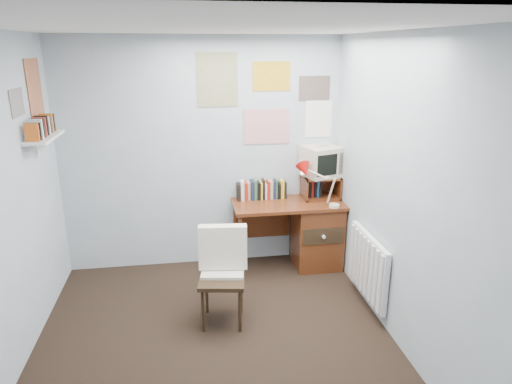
% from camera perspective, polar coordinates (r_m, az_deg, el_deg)
% --- Properties ---
extents(ground, '(3.50, 3.50, 0.00)m').
position_cam_1_polar(ground, '(3.91, -4.80, -19.85)').
color(ground, black).
rests_on(ground, ground).
extents(back_wall, '(3.00, 0.02, 2.50)m').
position_cam_1_polar(back_wall, '(4.98, -6.70, 4.51)').
color(back_wall, '#B1BFCA').
rests_on(back_wall, ground).
extents(right_wall, '(0.02, 3.50, 2.50)m').
position_cam_1_polar(right_wall, '(3.69, 18.53, -1.02)').
color(right_wall, '#B1BFCA').
rests_on(right_wall, ground).
extents(ceiling, '(3.00, 3.50, 0.02)m').
position_cam_1_polar(ceiling, '(3.10, -6.06, 19.87)').
color(ceiling, white).
rests_on(ceiling, back_wall).
extents(desk, '(1.20, 0.55, 0.76)m').
position_cam_1_polar(desk, '(5.16, 6.93, -4.88)').
color(desk, '#622E16').
rests_on(desk, ground).
extents(desk_chair, '(0.49, 0.48, 0.84)m').
position_cam_1_polar(desk_chair, '(4.09, -4.25, -10.89)').
color(desk_chair, black).
rests_on(desk_chair, ground).
extents(desk_lamp, '(0.35, 0.32, 0.41)m').
position_cam_1_polar(desk_lamp, '(4.82, 9.88, 0.44)').
color(desk_lamp, '#AD0F0B').
rests_on(desk_lamp, desk).
extents(tv_riser, '(0.40, 0.30, 0.25)m').
position_cam_1_polar(tv_riser, '(5.13, 8.07, 0.63)').
color(tv_riser, '#622E16').
rests_on(tv_riser, desk).
extents(crt_tv, '(0.47, 0.45, 0.36)m').
position_cam_1_polar(crt_tv, '(5.07, 8.19, 3.99)').
color(crt_tv, beige).
rests_on(crt_tv, tv_riser).
extents(book_row, '(0.60, 0.14, 0.22)m').
position_cam_1_polar(book_row, '(5.06, 0.99, 0.38)').
color(book_row, '#622E16').
rests_on(book_row, desk).
extents(radiator, '(0.09, 0.80, 0.60)m').
position_cam_1_polar(radiator, '(4.45, 13.82, -8.95)').
color(radiator, white).
rests_on(radiator, right_wall).
extents(wall_shelf, '(0.20, 0.62, 0.24)m').
position_cam_1_polar(wall_shelf, '(4.43, -24.97, 6.23)').
color(wall_shelf, white).
rests_on(wall_shelf, left_wall).
extents(posters_back, '(1.20, 0.01, 0.90)m').
position_cam_1_polar(posters_back, '(4.94, 1.34, 11.60)').
color(posters_back, white).
rests_on(posters_back, back_wall).
extents(posters_left, '(0.01, 0.70, 0.60)m').
position_cam_1_polar(posters_left, '(4.41, -26.81, 10.96)').
color(posters_left, white).
rests_on(posters_left, left_wall).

